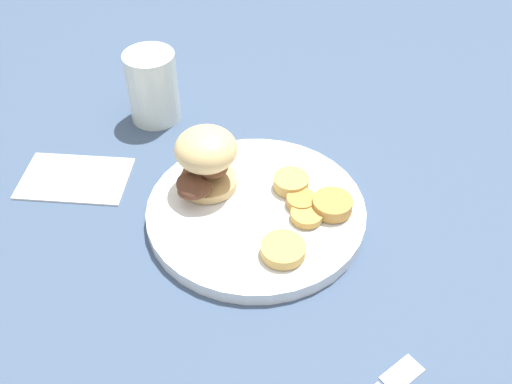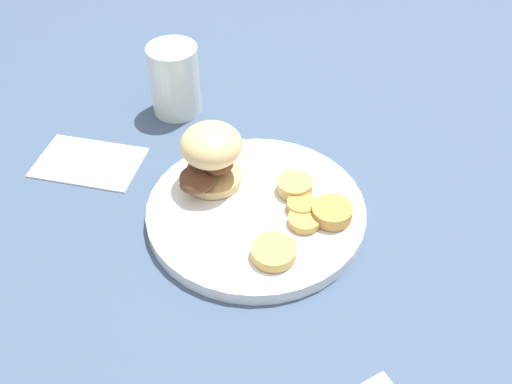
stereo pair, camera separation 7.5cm
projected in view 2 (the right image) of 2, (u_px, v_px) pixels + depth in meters
name	position (u px, v px, depth m)	size (l,w,h in m)	color
ground_plane	(256.00, 217.00, 0.79)	(4.00, 4.00, 0.00)	#3D5170
dinner_plate	(256.00, 211.00, 0.78)	(0.28, 0.28, 0.02)	white
sandwich	(210.00, 156.00, 0.77)	(0.09, 0.09, 0.09)	tan
potato_round_0	(274.00, 252.00, 0.71)	(0.05, 0.05, 0.01)	tan
potato_round_1	(295.00, 186.00, 0.79)	(0.05, 0.05, 0.02)	tan
potato_round_2	(302.00, 205.00, 0.76)	(0.04, 0.04, 0.01)	#BC8942
potato_round_3	(304.00, 220.00, 0.75)	(0.04, 0.04, 0.01)	tan
potato_round_4	(332.00, 212.00, 0.75)	(0.05, 0.05, 0.02)	#BC8942
drinking_glass	(175.00, 80.00, 0.92)	(0.08, 0.08, 0.11)	silver
napkin	(89.00, 162.00, 0.86)	(0.15, 0.10, 0.01)	white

